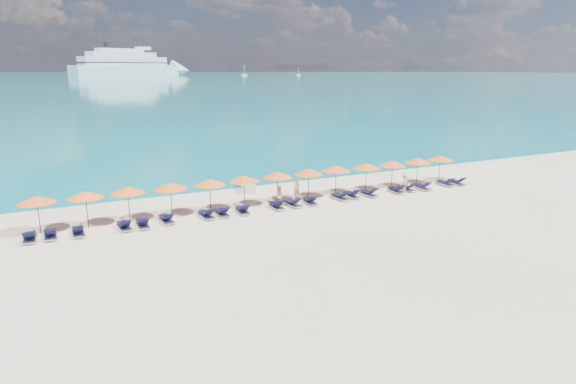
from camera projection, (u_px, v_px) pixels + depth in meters
name	position (u px, v px, depth m)	size (l,w,h in m)	color
ground	(309.00, 222.00, 29.33)	(1400.00, 1400.00, 0.00)	beige
sea	(63.00, 75.00, 605.68)	(1600.00, 1300.00, 0.01)	#1FA9B2
cruise_ship	(137.00, 66.00, 544.69)	(145.94, 83.58, 41.63)	silver
sailboat_near	(244.00, 75.00, 540.11)	(6.39, 2.13, 11.71)	silver
sailboat_far	(298.00, 75.00, 556.93)	(5.35, 1.78, 9.81)	silver
jetski	(248.00, 185.00, 36.99)	(1.65, 2.75, 0.92)	silver
beachgoer_a	(297.00, 189.00, 34.21)	(0.56, 0.37, 1.53)	tan
beachgoer_b	(280.00, 196.00, 32.14)	(0.76, 0.44, 1.57)	tan
beachgoer_c	(404.00, 183.00, 36.28)	(0.93, 0.43, 1.45)	tan
umbrella_0	(36.00, 199.00, 26.85)	(2.10, 2.10, 2.28)	black
umbrella_1	(85.00, 194.00, 27.86)	(2.10, 2.10, 2.28)	black
umbrella_2	(128.00, 190.00, 28.93)	(2.10, 2.10, 2.28)	black
umbrella_3	(170.00, 186.00, 29.89)	(2.10, 2.10, 2.28)	black
umbrella_4	(210.00, 182.00, 30.87)	(2.10, 2.10, 2.28)	black
umbrella_5	(244.00, 178.00, 31.91)	(2.10, 2.10, 2.28)	black
umbrella_6	(277.00, 174.00, 33.04)	(2.10, 2.10, 2.28)	black
umbrella_7	(309.00, 172.00, 33.99)	(2.10, 2.10, 2.28)	black
umbrella_8	(336.00, 168.00, 35.12)	(2.10, 2.10, 2.28)	black
umbrella_9	(366.00, 166.00, 36.04)	(2.10, 2.10, 2.28)	black
umbrella_10	(393.00, 163.00, 36.97)	(2.10, 2.10, 2.28)	black
umbrella_11	(418.00, 160.00, 38.07)	(2.10, 2.10, 2.28)	black
umbrella_12	(440.00, 158.00, 39.20)	(2.10, 2.10, 2.28)	black
lounger_0	(30.00, 237.00, 26.06)	(0.67, 1.72, 0.66)	silver
lounger_1	(50.00, 234.00, 26.51)	(0.62, 1.70, 0.66)	silver
lounger_2	(78.00, 231.00, 27.01)	(0.64, 1.71, 0.66)	silver
lounger_3	(124.00, 226.00, 27.97)	(0.77, 1.75, 0.66)	silver
lounger_4	(143.00, 223.00, 28.36)	(0.65, 1.71, 0.66)	silver
lounger_5	(166.00, 219.00, 29.21)	(0.77, 1.75, 0.66)	silver
lounger_6	(206.00, 214.00, 30.10)	(0.79, 1.75, 0.66)	silver
lounger_7	(222.00, 212.00, 30.52)	(0.67, 1.72, 0.66)	silver
lounger_8	(243.00, 210.00, 31.06)	(0.72, 1.73, 0.66)	silver
lounger_9	(276.00, 205.00, 32.07)	(0.68, 1.72, 0.66)	silver
lounger_10	(293.00, 203.00, 32.63)	(0.79, 1.76, 0.66)	silver
lounger_11	(310.00, 201.00, 33.15)	(0.77, 1.75, 0.66)	silver
lounger_12	(340.00, 196.00, 34.27)	(0.76, 1.75, 0.66)	silver
lounger_13	(352.00, 194.00, 34.80)	(0.74, 1.74, 0.66)	silver
lounger_14	(368.00, 193.00, 35.20)	(0.76, 1.75, 0.66)	silver
lounger_15	(396.00, 190.00, 36.15)	(0.75, 1.74, 0.66)	silver
lounger_16	(407.00, 188.00, 36.72)	(0.70, 1.73, 0.66)	silver
lounger_17	(423.00, 187.00, 37.08)	(0.70, 1.73, 0.66)	silver
lounger_18	(445.00, 183.00, 38.35)	(0.66, 1.71, 0.66)	silver
lounger_19	(457.00, 182.00, 38.62)	(0.71, 1.73, 0.66)	silver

